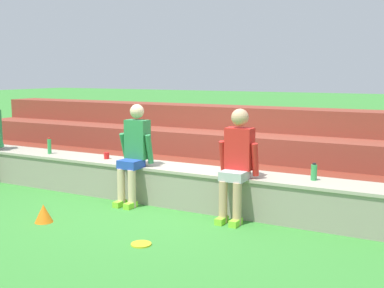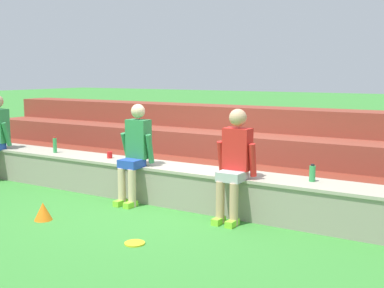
% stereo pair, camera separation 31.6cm
% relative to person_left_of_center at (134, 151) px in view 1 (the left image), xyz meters
% --- Properties ---
extents(ground_plane, '(80.00, 80.00, 0.00)m').
position_rel_person_left_of_center_xyz_m(ground_plane, '(0.52, -0.01, -0.77)').
color(ground_plane, '#388433').
extents(stone_seating_wall, '(9.52, 0.63, 0.54)m').
position_rel_person_left_of_center_xyz_m(stone_seating_wall, '(0.52, 0.28, -0.48)').
color(stone_seating_wall, gray).
rests_on(stone_seating_wall, ground).
extents(brick_bleachers, '(11.38, 2.14, 1.25)m').
position_rel_person_left_of_center_xyz_m(brick_bleachers, '(0.52, 2.23, -0.28)').
color(brick_bleachers, maroon).
rests_on(brick_bleachers, ground).
extents(person_left_of_center, '(0.51, 0.54, 1.43)m').
position_rel_person_left_of_center_xyz_m(person_left_of_center, '(0.00, 0.00, 0.00)').
color(person_left_of_center, beige).
rests_on(person_left_of_center, ground).
extents(person_center, '(0.53, 0.54, 1.43)m').
position_rel_person_left_of_center_xyz_m(person_center, '(1.60, -0.03, 0.01)').
color(person_center, tan).
rests_on(person_center, ground).
extents(water_bottle_mid_right, '(0.06, 0.06, 0.27)m').
position_rel_person_left_of_center_xyz_m(water_bottle_mid_right, '(-1.87, 0.23, -0.10)').
color(water_bottle_mid_right, green).
rests_on(water_bottle_mid_right, stone_seating_wall).
extents(water_bottle_mid_left, '(0.08, 0.08, 0.22)m').
position_rel_person_left_of_center_xyz_m(water_bottle_mid_left, '(2.49, 0.34, -0.12)').
color(water_bottle_mid_left, green).
rests_on(water_bottle_mid_left, stone_seating_wall).
extents(plastic_cup_left_end, '(0.08, 0.08, 0.10)m').
position_rel_person_left_of_center_xyz_m(plastic_cup_left_end, '(-0.74, 0.30, -0.17)').
color(plastic_cup_left_end, red).
rests_on(plastic_cup_left_end, stone_seating_wall).
extents(frisbee, '(0.23, 0.23, 0.02)m').
position_rel_person_left_of_center_xyz_m(frisbee, '(1.06, -1.38, -0.76)').
color(frisbee, yellow).
rests_on(frisbee, ground).
extents(sports_cone, '(0.23, 0.23, 0.23)m').
position_rel_person_left_of_center_xyz_m(sports_cone, '(-0.49, -1.29, -0.65)').
color(sports_cone, orange).
rests_on(sports_cone, ground).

